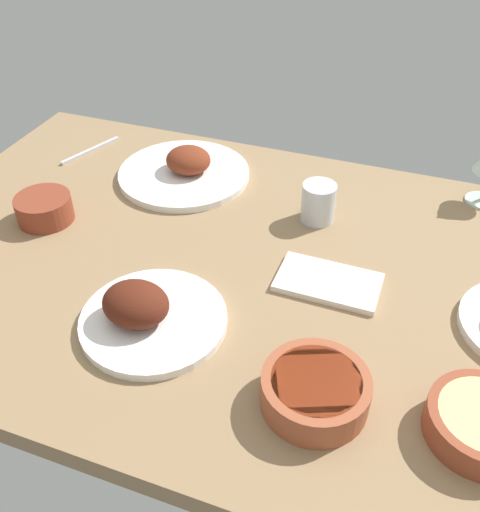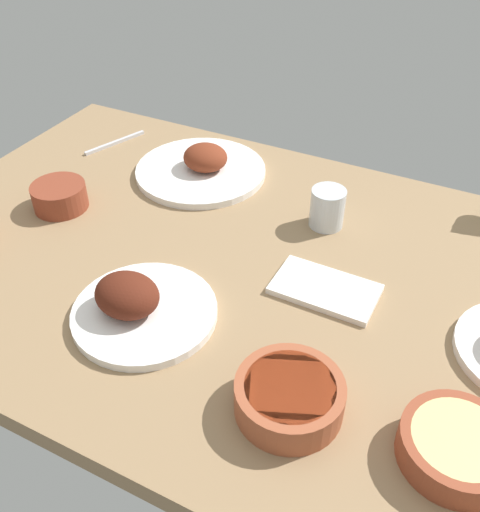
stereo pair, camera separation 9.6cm
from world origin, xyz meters
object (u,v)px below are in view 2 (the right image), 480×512
(water_tumbler, at_px, (327,208))
(folded_napkin, at_px, (325,289))
(plate_near_viewer, at_px, (137,305))
(plate_far_side, at_px, (202,167))
(bowl_sauce, at_px, (289,396))
(fork_loose, at_px, (115,143))
(bowl_soup, at_px, (59,195))
(bowl_potatoes, at_px, (457,446))

(water_tumbler, relative_size, folded_napkin, 0.45)
(plate_near_viewer, height_order, water_tumbler, same)
(plate_far_side, bearing_deg, plate_near_viewer, 106.53)
(bowl_sauce, distance_m, fork_loose, 0.89)
(plate_far_side, relative_size, bowl_soup, 2.63)
(plate_near_viewer, bearing_deg, bowl_sauce, 168.82)
(bowl_soup, bearing_deg, water_tumbler, -159.85)
(bowl_potatoes, bearing_deg, bowl_sauce, 6.84)
(fork_loose, bearing_deg, plate_near_viewer, -119.31)
(plate_far_side, xyz_separation_m, folded_napkin, (-0.39, 0.25, -0.01))
(bowl_sauce, bearing_deg, plate_far_side, -49.72)
(bowl_sauce, distance_m, water_tumbler, 0.46)
(folded_napkin, bearing_deg, bowl_potatoes, 138.99)
(bowl_soup, bearing_deg, plate_near_viewer, 149.39)
(plate_near_viewer, distance_m, plate_far_side, 0.47)
(plate_far_side, bearing_deg, folded_napkin, 147.22)
(plate_far_side, bearing_deg, bowl_soup, 51.57)
(bowl_soup, xyz_separation_m, fork_loose, (0.07, -0.28, -0.03))
(plate_far_side, distance_m, fork_loose, 0.27)
(folded_napkin, distance_m, fork_loose, 0.72)
(water_tumbler, bearing_deg, folded_napkin, 109.69)
(water_tumbler, distance_m, folded_napkin, 0.21)
(bowl_potatoes, distance_m, fork_loose, 1.06)
(bowl_sauce, height_order, bowl_potatoes, bowl_sauce)
(fork_loose, bearing_deg, folded_napkin, -92.35)
(bowl_sauce, height_order, fork_loose, bowl_sauce)
(bowl_potatoes, bearing_deg, folded_napkin, -41.01)
(bowl_potatoes, bearing_deg, bowl_soup, -14.99)
(bowl_potatoes, relative_size, fork_loose, 0.89)
(plate_near_viewer, bearing_deg, bowl_soup, -30.61)
(bowl_soup, xyz_separation_m, folded_napkin, (-0.60, 0.00, -0.02))
(bowl_soup, height_order, bowl_potatoes, bowl_soup)
(bowl_sauce, relative_size, folded_napkin, 0.85)
(water_tumbler, xyz_separation_m, folded_napkin, (-0.07, 0.19, -0.03))
(water_tumbler, bearing_deg, bowl_soup, 20.15)
(folded_napkin, bearing_deg, plate_near_viewer, 37.26)
(plate_near_viewer, distance_m, bowl_sauce, 0.30)
(plate_far_side, relative_size, folded_napkin, 1.64)
(fork_loose, bearing_deg, plate_far_side, -75.26)
(plate_near_viewer, xyz_separation_m, bowl_soup, (0.34, -0.20, 0.00))
(plate_near_viewer, relative_size, bowl_soup, 2.15)
(plate_far_side, height_order, fork_loose, plate_far_side)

